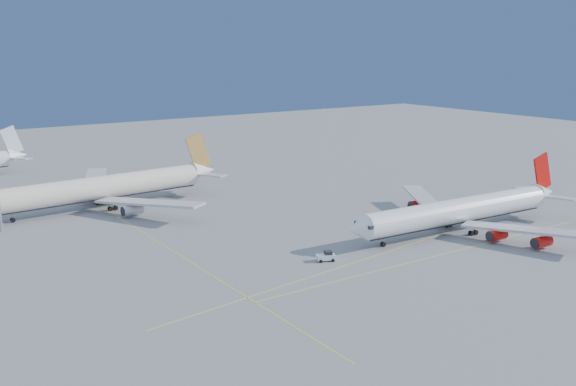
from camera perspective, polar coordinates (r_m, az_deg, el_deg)
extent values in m
plane|color=slate|center=(142.41, 7.97, -4.32)|extent=(500.00, 500.00, 0.00)
cube|color=yellow|center=(136.40, 13.49, -5.34)|extent=(90.00, 0.18, 0.02)
cube|color=yellow|center=(138.24, 9.64, -4.91)|extent=(118.86, 16.88, 0.02)
cube|color=yellow|center=(146.52, -11.94, -3.98)|extent=(0.18, 140.00, 0.02)
cylinder|color=white|center=(152.64, 14.91, -1.51)|extent=(54.18, 8.03, 5.59)
cone|color=white|center=(133.62, 6.21, -3.18)|extent=(4.59, 5.78, 5.59)
cone|color=white|center=(175.33, 21.82, 0.03)|extent=(6.98, 5.61, 5.31)
cube|color=black|center=(134.55, 6.84, -2.83)|extent=(1.78, 5.38, 0.67)
cube|color=#B7B7BC|center=(146.86, 20.61, -3.10)|extent=(15.66, 27.63, 0.53)
cube|color=#B7B7BC|center=(167.06, 12.18, -0.67)|extent=(17.74, 26.92, 0.53)
cube|color=red|center=(173.15, 21.68, 1.72)|extent=(7.43, 0.77, 10.20)
cylinder|color=gray|center=(138.80, 8.47, -4.09)|extent=(0.23, 0.23, 2.22)
cylinder|color=black|center=(139.12, 8.45, -4.52)|extent=(1.09, 0.72, 1.06)
cylinder|color=gray|center=(151.60, 16.17, -3.00)|extent=(0.31, 0.31, 2.22)
cylinder|color=black|center=(151.90, 16.14, -3.41)|extent=(1.10, 0.91, 1.06)
cylinder|color=gray|center=(156.79, 14.05, -2.35)|extent=(0.31, 0.31, 2.22)
cylinder|color=black|center=(157.08, 14.02, -2.74)|extent=(1.10, 0.91, 1.06)
cylinder|color=red|center=(147.42, 18.08, -3.57)|extent=(4.73, 2.62, 2.41)
cylinder|color=red|center=(145.57, 21.63, -4.06)|extent=(4.73, 2.62, 2.41)
cylinder|color=red|center=(161.36, 12.37, -1.82)|extent=(4.73, 2.62, 2.41)
cylinder|color=red|center=(169.98, 11.43, -1.03)|extent=(4.73, 2.62, 2.41)
cylinder|color=beige|center=(176.01, -16.29, 0.47)|extent=(56.05, 11.00, 6.11)
cone|color=beige|center=(189.99, -7.52, 1.97)|extent=(7.98, 6.44, 5.80)
cube|color=#B7B7BC|center=(163.52, -12.26, -0.84)|extent=(20.21, 28.56, 0.59)
cube|color=#B7B7BC|center=(193.53, -16.82, 1.02)|extent=(15.88, 30.00, 0.59)
cube|color=#AF8641|center=(188.13, -7.99, 3.70)|extent=(8.25, 1.21, 11.34)
cylinder|color=gray|center=(169.63, -23.31, -1.82)|extent=(0.26, 0.26, 2.47)
cylinder|color=black|center=(169.93, -23.28, -2.22)|extent=(1.24, 0.85, 1.18)
cylinder|color=gray|center=(173.33, -15.32, -0.91)|extent=(0.34, 0.34, 2.47)
cylinder|color=black|center=(173.61, -15.30, -1.31)|extent=(1.26, 1.06, 1.18)
cylinder|color=gray|center=(181.12, -16.45, -0.40)|extent=(0.34, 0.34, 2.47)
cylinder|color=black|center=(181.40, -16.42, -0.78)|extent=(1.26, 1.06, 1.18)
cylinder|color=#B7B7BC|center=(165.32, -13.65, -1.48)|extent=(5.36, 3.12, 2.68)
cylinder|color=#B7B7BC|center=(190.10, -17.28, 0.16)|extent=(5.36, 3.12, 2.68)
cone|color=white|center=(237.84, -22.91, 3.09)|extent=(7.35, 5.98, 5.11)
cube|color=silver|center=(236.63, -23.35, 4.32)|extent=(7.37, 1.44, 10.15)
cube|color=white|center=(128.87, 3.36, -5.70)|extent=(4.00, 2.96, 1.08)
cube|color=black|center=(128.76, 3.60, -5.34)|extent=(1.89, 1.94, 0.81)
cylinder|color=black|center=(127.83, 2.94, -6.08)|extent=(0.70, 0.52, 0.63)
cylinder|color=black|center=(129.55, 2.70, -5.82)|extent=(0.70, 0.52, 0.63)
cylinder|color=black|center=(128.52, 4.02, -5.99)|extent=(0.70, 0.52, 0.63)
cylinder|color=black|center=(130.23, 3.77, -5.73)|extent=(0.70, 0.52, 0.63)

